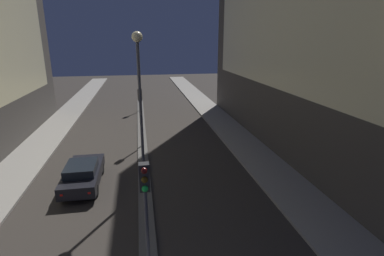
# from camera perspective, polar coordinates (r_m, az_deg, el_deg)

# --- Properties ---
(median_strip) EXTENTS (0.72, 34.61, 0.12)m
(median_strip) POSITION_cam_1_polar(r_m,az_deg,el_deg) (25.20, -9.47, -2.38)
(median_strip) COLOR #56544F
(median_strip) RESTS_ON ground
(traffic_light_near) EXTENTS (0.32, 0.42, 4.49)m
(traffic_light_near) POSITION_cam_1_polar(r_m,az_deg,el_deg) (9.63, -8.84, -13.27)
(traffic_light_near) COLOR #4C4C51
(traffic_light_near) RESTS_ON median_strip
(traffic_light_mid) EXTENTS (0.32, 0.42, 4.49)m
(traffic_light_mid) POSITION_cam_1_polar(r_m,az_deg,el_deg) (22.91, -9.81, 4.40)
(traffic_light_mid) COLOR #4C4C51
(traffic_light_mid) RESTS_ON median_strip
(traffic_light_far) EXTENTS (0.32, 0.42, 4.49)m
(traffic_light_far) POSITION_cam_1_polar(r_m,az_deg,el_deg) (35.03, -10.04, 8.59)
(traffic_light_far) COLOR #4C4C51
(traffic_light_far) RESTS_ON median_strip
(street_lamp) EXTENTS (0.55, 0.55, 8.43)m
(street_lamp) POSITION_cam_1_polar(r_m,az_deg,el_deg) (15.96, -9.99, 8.39)
(street_lamp) COLOR #4C4C51
(street_lamp) RESTS_ON median_strip
(car_left_lane) EXTENTS (1.91, 4.73, 1.46)m
(car_left_lane) POSITION_cam_1_polar(r_m,az_deg,el_deg) (18.47, -20.07, -8.16)
(car_left_lane) COLOR black
(car_left_lane) RESTS_ON ground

